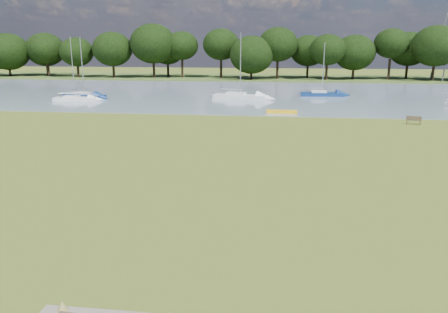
# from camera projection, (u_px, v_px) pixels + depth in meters

# --- Properties ---
(ground) EXTENTS (220.00, 220.00, 0.00)m
(ground) POSITION_uv_depth(u_px,v_px,m) (198.00, 180.00, 24.14)
(ground) COLOR olive
(river) EXTENTS (220.00, 40.00, 0.10)m
(river) POSITION_uv_depth(u_px,v_px,m) (250.00, 94.00, 64.45)
(river) COLOR gray
(river) RESTS_ON ground
(far_bank) EXTENTS (220.00, 20.00, 0.40)m
(far_bank) POSITION_uv_depth(u_px,v_px,m) (260.00, 78.00, 93.25)
(far_bank) COLOR #4C6626
(far_bank) RESTS_ON ground
(riverbank_bench) EXTENTS (1.37, 0.70, 0.81)m
(riverbank_bench) POSITION_uv_depth(u_px,v_px,m) (414.00, 120.00, 40.30)
(riverbank_bench) COLOR brown
(riverbank_bench) RESTS_ON ground
(kayak) EXTENTS (3.31, 0.86, 0.33)m
(kayak) POSITION_uv_depth(u_px,v_px,m) (282.00, 112.00, 46.56)
(kayak) COLOR yellow
(kayak) RESTS_ON river
(tree_line) EXTENTS (145.22, 8.66, 10.48)m
(tree_line) POSITION_uv_depth(u_px,v_px,m) (265.00, 48.00, 87.67)
(tree_line) COLOR black
(tree_line) RESTS_ON far_bank
(sailboat_2) EXTENTS (5.98, 1.94, 7.31)m
(sailboat_2) POSITION_uv_depth(u_px,v_px,m) (322.00, 93.00, 61.50)
(sailboat_2) COLOR navy
(sailboat_2) RESTS_ON river
(sailboat_3) EXTENTS (6.43, 3.60, 8.11)m
(sailboat_3) POSITION_uv_depth(u_px,v_px,m) (84.00, 94.00, 59.59)
(sailboat_3) COLOR navy
(sailboat_3) RESTS_ON river
(sailboat_5) EXTENTS (7.48, 3.61, 8.57)m
(sailboat_5) POSITION_uv_depth(u_px,v_px,m) (240.00, 95.00, 58.42)
(sailboat_5) COLOR silver
(sailboat_5) RESTS_ON river
(sailboat_6) EXTENTS (5.61, 2.15, 8.05)m
(sailboat_6) POSITION_uv_depth(u_px,v_px,m) (75.00, 98.00, 56.57)
(sailboat_6) COLOR silver
(sailboat_6) RESTS_ON river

